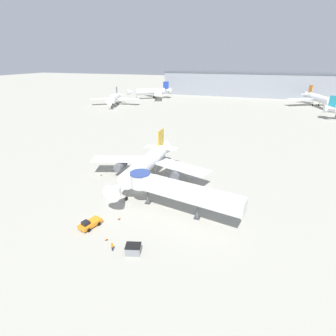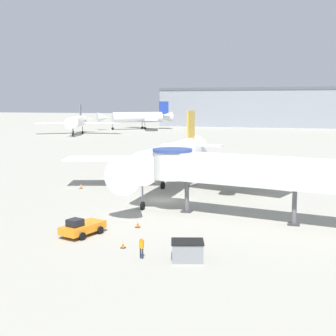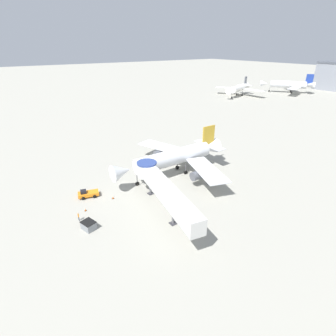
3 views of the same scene
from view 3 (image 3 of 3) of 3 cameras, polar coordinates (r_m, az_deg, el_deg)
ground_plane at (r=60.13m, az=-2.06°, el=-2.60°), size 800.00×800.00×0.00m
main_airplane at (r=61.32m, az=1.70°, el=2.39°), size 31.13×29.09×10.08m
jet_bridge at (r=47.28m, az=-1.25°, el=-4.26°), size 23.09×7.38×6.49m
pushback_tug_orange at (r=55.83m, az=-17.05°, el=-5.34°), size 2.89×4.40×1.60m
service_container_gray at (r=46.77m, az=-16.89°, el=-11.87°), size 2.75×2.43×1.42m
traffic_cone_apron_front at (r=51.70m, az=-17.54°, el=-8.62°), size 0.37×0.37×0.61m
traffic_cone_near_nose at (r=54.08m, az=-11.90°, el=-6.25°), size 0.41×0.41×0.68m
traffic_cone_port_wing at (r=71.51m, az=-4.86°, el=2.34°), size 0.41×0.41×0.69m
ground_crew_marshaller at (r=49.15m, az=-18.92°, el=-9.88°), size 0.33×0.22×1.61m
background_jet_blue_tail at (r=190.61m, az=24.86°, el=16.17°), size 28.86×29.71×11.64m
background_jet_gray_tail at (r=168.16m, az=15.21°, el=16.43°), size 29.76×27.56×10.38m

